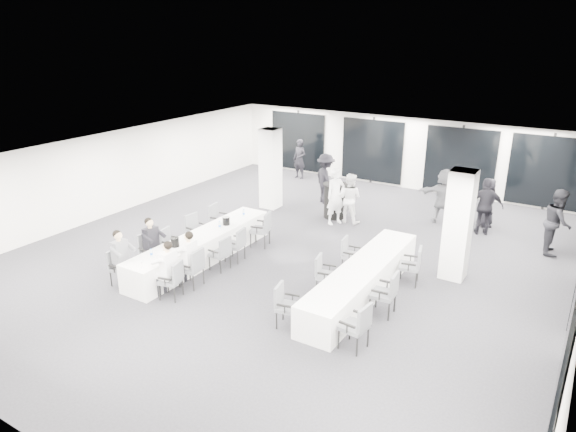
% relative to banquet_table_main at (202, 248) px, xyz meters
% --- Properties ---
extents(room, '(14.04, 16.04, 2.84)m').
position_rel_banquet_table_main_xyz_m(room, '(2.76, 2.71, 1.01)').
color(room, '#242429').
rests_on(room, ground).
extents(column_left, '(0.60, 0.60, 2.80)m').
position_rel_banquet_table_main_xyz_m(column_left, '(-0.93, 4.80, 1.02)').
color(column_left, white).
rests_on(column_left, floor).
extents(column_right, '(0.60, 0.60, 2.80)m').
position_rel_banquet_table_main_xyz_m(column_right, '(6.07, 2.60, 1.02)').
color(column_right, white).
rests_on(column_right, floor).
extents(banquet_table_main, '(0.90, 5.00, 0.75)m').
position_rel_banquet_table_main_xyz_m(banquet_table_main, '(0.00, 0.00, 0.00)').
color(banquet_table_main, silver).
rests_on(banquet_table_main, floor).
extents(banquet_table_side, '(0.90, 5.00, 0.75)m').
position_rel_banquet_table_main_xyz_m(banquet_table_side, '(4.48, 0.51, 0.00)').
color(banquet_table_side, silver).
rests_on(banquet_table_side, floor).
extents(cocktail_table, '(0.83, 0.83, 1.16)m').
position_rel_banquet_table_main_xyz_m(cocktail_table, '(1.49, 5.03, 0.21)').
color(cocktail_table, black).
rests_on(cocktail_table, floor).
extents(chair_main_left_near, '(0.50, 0.55, 0.90)m').
position_rel_banquet_table_main_xyz_m(chair_main_left_near, '(-0.83, -2.13, 0.14)').
color(chair_main_left_near, '#515358').
rests_on(chair_main_left_near, floor).
extents(chair_main_left_second, '(0.57, 0.61, 0.97)m').
position_rel_banquet_table_main_xyz_m(chair_main_left_second, '(-0.83, -1.09, 0.18)').
color(chair_main_left_second, '#515358').
rests_on(chair_main_left_second, floor).
extents(chair_main_left_mid, '(0.52, 0.55, 0.88)m').
position_rel_banquet_table_main_xyz_m(chair_main_left_mid, '(-0.83, -0.37, 0.13)').
color(chair_main_left_mid, '#515358').
rests_on(chair_main_left_mid, floor).
extents(chair_main_left_fourth, '(0.54, 0.58, 0.96)m').
position_rel_banquet_table_main_xyz_m(chair_main_left_fourth, '(-0.83, 0.68, 0.17)').
color(chair_main_left_fourth, '#515358').
rests_on(chair_main_left_fourth, floor).
extents(chair_main_left_far, '(0.54, 0.59, 0.97)m').
position_rel_banquet_table_main_xyz_m(chair_main_left_far, '(-0.83, 1.71, 0.18)').
color(chair_main_left_far, '#515358').
rests_on(chair_main_left_far, floor).
extents(chair_main_right_near, '(0.57, 0.60, 0.93)m').
position_rel_banquet_table_main_xyz_m(chair_main_right_near, '(0.83, -1.96, 0.16)').
color(chair_main_right_near, '#515358').
rests_on(chair_main_right_near, floor).
extents(chair_main_right_second, '(0.54, 0.59, 0.99)m').
position_rel_banquet_table_main_xyz_m(chair_main_right_second, '(0.84, -1.27, 0.19)').
color(chair_main_right_second, '#515358').
rests_on(chair_main_right_second, floor).
extents(chair_main_right_mid, '(0.48, 0.53, 0.91)m').
position_rel_banquet_table_main_xyz_m(chair_main_right_mid, '(0.83, -0.18, 0.15)').
color(chair_main_right_mid, '#515358').
rests_on(chair_main_right_mid, floor).
extents(chair_main_right_fourth, '(0.53, 0.57, 0.93)m').
position_rel_banquet_table_main_xyz_m(chair_main_right_fourth, '(0.83, 0.48, 0.16)').
color(chair_main_right_fourth, '#515358').
rests_on(chair_main_right_fourth, floor).
extents(chair_main_right_far, '(0.63, 0.66, 1.02)m').
position_rel_banquet_table_main_xyz_m(chair_main_right_far, '(0.84, 1.71, 0.21)').
color(chair_main_right_far, '#515358').
rests_on(chair_main_right_far, floor).
extents(chair_side_left_near, '(0.56, 0.59, 0.94)m').
position_rel_banquet_table_main_xyz_m(chair_side_left_near, '(3.65, -1.61, 0.16)').
color(chair_side_left_near, '#515358').
rests_on(chair_side_left_near, floor).
extents(chair_side_left_mid, '(0.56, 0.59, 0.93)m').
position_rel_banquet_table_main_xyz_m(chair_side_left_mid, '(3.66, 0.13, 0.16)').
color(chair_side_left_mid, '#515358').
rests_on(chair_side_left_mid, floor).
extents(chair_side_left_far, '(0.51, 0.55, 0.90)m').
position_rel_banquet_table_main_xyz_m(chair_side_left_far, '(3.66, 1.53, 0.14)').
color(chair_side_left_far, '#515358').
rests_on(chair_side_left_far, floor).
extents(chair_side_right_near, '(0.56, 0.60, 0.99)m').
position_rel_banquet_table_main_xyz_m(chair_side_right_near, '(5.32, -1.61, 0.19)').
color(chair_side_right_near, '#515358').
rests_on(chair_side_right_near, floor).
extents(chair_side_right_mid, '(0.55, 0.60, 1.02)m').
position_rel_banquet_table_main_xyz_m(chair_side_right_mid, '(5.32, -0.08, 0.21)').
color(chair_side_right_mid, '#515358').
rests_on(chair_side_right_mid, floor).
extents(chair_side_right_far, '(0.59, 0.62, 0.97)m').
position_rel_banquet_table_main_xyz_m(chair_side_right_far, '(5.32, 1.65, 0.18)').
color(chair_side_right_far, '#515358').
rests_on(chair_side_right_far, floor).
extents(seated_guest_a, '(0.50, 0.38, 1.44)m').
position_rel_banquet_table_main_xyz_m(seated_guest_a, '(-0.67, -2.12, 0.44)').
color(seated_guest_a, '#57595F').
rests_on(seated_guest_a, floor).
extents(seated_guest_b, '(0.50, 0.38, 1.44)m').
position_rel_banquet_table_main_xyz_m(seated_guest_b, '(-0.67, -1.11, 0.44)').
color(seated_guest_b, black).
rests_on(seated_guest_b, floor).
extents(seated_guest_c, '(0.50, 0.38, 1.44)m').
position_rel_banquet_table_main_xyz_m(seated_guest_c, '(0.67, -1.99, 0.44)').
color(seated_guest_c, white).
rests_on(seated_guest_c, floor).
extents(seated_guest_d, '(0.50, 0.38, 1.44)m').
position_rel_banquet_table_main_xyz_m(seated_guest_d, '(0.67, -1.28, 0.44)').
color(seated_guest_d, white).
rests_on(seated_guest_d, floor).
extents(standing_guest_a, '(0.90, 0.96, 2.09)m').
position_rel_banquet_table_main_xyz_m(standing_guest_a, '(1.77, 4.49, 0.67)').
color(standing_guest_a, white).
rests_on(standing_guest_a, floor).
extents(standing_guest_b, '(0.90, 0.55, 1.86)m').
position_rel_banquet_table_main_xyz_m(standing_guest_b, '(2.10, 4.84, 0.56)').
color(standing_guest_b, white).
rests_on(standing_guest_b, floor).
extents(standing_guest_c, '(1.47, 1.33, 2.06)m').
position_rel_banquet_table_main_xyz_m(standing_guest_c, '(0.50, 6.23, 0.65)').
color(standing_guest_c, black).
rests_on(standing_guest_c, floor).
extents(standing_guest_d, '(1.35, 1.03, 2.02)m').
position_rel_banquet_table_main_xyz_m(standing_guest_d, '(6.07, 6.04, 0.64)').
color(standing_guest_d, black).
rests_on(standing_guest_d, floor).
extents(standing_guest_e, '(0.81, 1.00, 1.78)m').
position_rel_banquet_table_main_xyz_m(standing_guest_e, '(5.97, 6.82, 0.52)').
color(standing_guest_e, black).
rests_on(standing_guest_e, floor).
extents(standing_guest_f, '(1.97, 1.07, 2.04)m').
position_rel_banquet_table_main_xyz_m(standing_guest_f, '(4.70, 6.43, 0.64)').
color(standing_guest_f, '#57595F').
rests_on(standing_guest_f, floor).
extents(standing_guest_g, '(0.76, 0.65, 1.89)m').
position_rel_banquet_table_main_xyz_m(standing_guest_g, '(-1.98, 8.60, 0.57)').
color(standing_guest_g, black).
rests_on(standing_guest_g, floor).
extents(standing_guest_h, '(0.76, 1.10, 2.11)m').
position_rel_banquet_table_main_xyz_m(standing_guest_h, '(8.07, 5.59, 0.68)').
color(standing_guest_h, black).
rests_on(standing_guest_h, floor).
extents(ice_bucket_near, '(0.21, 0.21, 0.24)m').
position_rel_banquet_table_main_xyz_m(ice_bucket_near, '(-0.04, -0.94, 0.49)').
color(ice_bucket_near, black).
rests_on(ice_bucket_near, banquet_table_main).
extents(ice_bucket_far, '(0.21, 0.21, 0.24)m').
position_rel_banquet_table_main_xyz_m(ice_bucket_far, '(0.09, 0.97, 0.49)').
color(ice_bucket_far, black).
rests_on(ice_bucket_far, banquet_table_main).
extents(water_bottle_a, '(0.06, 0.06, 0.19)m').
position_rel_banquet_table_main_xyz_m(water_bottle_a, '(-0.09, -1.72, 0.47)').
color(water_bottle_a, silver).
rests_on(water_bottle_a, banquet_table_main).
extents(water_bottle_b, '(0.07, 0.07, 0.21)m').
position_rel_banquet_table_main_xyz_m(water_bottle_b, '(0.13, 0.63, 0.48)').
color(water_bottle_b, silver).
rests_on(water_bottle_b, banquet_table_main).
extents(water_bottle_c, '(0.07, 0.07, 0.21)m').
position_rel_banquet_table_main_xyz_m(water_bottle_c, '(0.09, 1.80, 0.48)').
color(water_bottle_c, silver).
rests_on(water_bottle_c, banquet_table_main).
extents(plate_a, '(0.21, 0.21, 0.03)m').
position_rel_banquet_table_main_xyz_m(plate_a, '(-0.05, -1.27, 0.39)').
color(plate_a, white).
rests_on(plate_a, banquet_table_main).
extents(plate_b, '(0.22, 0.22, 0.03)m').
position_rel_banquet_table_main_xyz_m(plate_b, '(0.22, -1.58, 0.39)').
color(plate_b, white).
rests_on(plate_b, banquet_table_main).
extents(plate_c, '(0.18, 0.18, 0.03)m').
position_rel_banquet_table_main_xyz_m(plate_c, '(0.04, -0.73, 0.39)').
color(plate_c, white).
rests_on(plate_c, banquet_table_main).
extents(wine_glass, '(0.08, 0.08, 0.20)m').
position_rel_banquet_table_main_xyz_m(wine_glass, '(0.19, -2.28, 0.53)').
color(wine_glass, silver).
rests_on(wine_glass, banquet_table_main).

